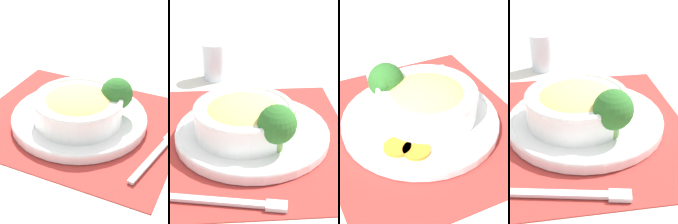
{
  "view_description": "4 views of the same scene",
  "coord_description": "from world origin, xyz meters",
  "views": [
    {
      "loc": [
        0.38,
        -0.57,
        0.46
      ],
      "look_at": [
        0.02,
        -0.01,
        0.04
      ],
      "focal_mm": 60.0,
      "sensor_mm": 36.0,
      "label": 1
    },
    {
      "loc": [
        0.61,
        0.05,
        0.39
      ],
      "look_at": [
        -0.02,
        0.0,
        0.05
      ],
      "focal_mm": 60.0,
      "sensor_mm": 36.0,
      "label": 2
    },
    {
      "loc": [
        -0.53,
        0.16,
        0.45
      ],
      "look_at": [
        -0.01,
        -0.0,
        0.04
      ],
      "focal_mm": 60.0,
      "sensor_mm": 36.0,
      "label": 3
    },
    {
      "loc": [
        0.51,
        0.01,
        0.33
      ],
      "look_at": [
        0.02,
        0.02,
        0.04
      ],
      "focal_mm": 50.0,
      "sensor_mm": 36.0,
      "label": 4
    }
  ],
  "objects": [
    {
      "name": "ground_plane",
      "position": [
        0.0,
        0.0,
        0.0
      ],
      "size": [
        4.0,
        4.0,
        0.0
      ],
      "primitive_type": "plane",
      "color": "beige"
    },
    {
      "name": "placemat",
      "position": [
        0.0,
        0.0,
        0.0
      ],
      "size": [
        0.49,
        0.44,
        0.0
      ],
      "color": "#B2332D",
      "rests_on": "ground_plane"
    },
    {
      "name": "plate",
      "position": [
        0.0,
        0.0,
        0.02
      ],
      "size": [
        0.29,
        0.29,
        0.02
      ],
      "color": "white",
      "rests_on": "placemat"
    },
    {
      "name": "bowl",
      "position": [
        0.01,
        -0.02,
        0.05
      ],
      "size": [
        0.19,
        0.19,
        0.07
      ],
      "color": "white",
      "rests_on": "plate"
    },
    {
      "name": "broccoli_floret",
      "position": [
        0.06,
        0.05,
        0.07
      ],
      "size": [
        0.07,
        0.07,
        0.09
      ],
      "color": "#759E51",
      "rests_on": "plate"
    },
    {
      "name": "carrot_slice_near",
      "position": [
        -0.07,
        0.06,
        0.02
      ],
      "size": [
        0.05,
        0.05,
        0.01
      ],
      "color": "orange",
      "rests_on": "plate"
    },
    {
      "name": "carrot_slice_middle",
      "position": [
        -0.09,
        0.03,
        0.02
      ],
      "size": [
        0.05,
        0.05,
        0.01
      ],
      "color": "orange",
      "rests_on": "plate"
    },
    {
      "name": "water_glass",
      "position": [
        -0.29,
        -0.12,
        0.04
      ],
      "size": [
        0.06,
        0.06,
        0.1
      ],
      "color": "silver",
      "rests_on": "ground_plane"
    },
    {
      "name": "fork",
      "position": [
        0.19,
        -0.01,
        0.01
      ],
      "size": [
        0.02,
        0.18,
        0.01
      ],
      "rotation": [
        0.0,
        0.0,
        -0.05
      ],
      "color": "silver",
      "rests_on": "placemat"
    }
  ]
}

